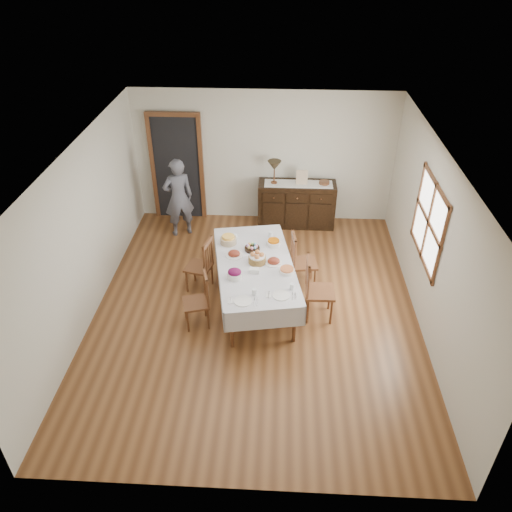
{
  "coord_description": "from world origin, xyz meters",
  "views": [
    {
      "loc": [
        0.33,
        -6.04,
        5.08
      ],
      "look_at": [
        0.0,
        0.1,
        0.95
      ],
      "focal_mm": 35.0,
      "sensor_mm": 36.0,
      "label": 1
    }
  ],
  "objects_px": {
    "chair_left_near": "(199,300)",
    "person": "(178,195)",
    "dining_table": "(255,268)",
    "sideboard": "(296,204)",
    "table_lamp": "(274,166)",
    "chair_right_near": "(316,288)",
    "chair_left_far": "(201,265)",
    "chair_right_far": "(301,260)"
  },
  "relations": [
    {
      "from": "chair_left_near",
      "to": "chair_left_far",
      "type": "height_order",
      "value": "chair_left_far"
    },
    {
      "from": "sideboard",
      "to": "person",
      "type": "relative_size",
      "value": 0.91
    },
    {
      "from": "chair_right_far",
      "to": "sideboard",
      "type": "relative_size",
      "value": 0.65
    },
    {
      "from": "chair_left_far",
      "to": "table_lamp",
      "type": "bearing_deg",
      "value": 166.73
    },
    {
      "from": "chair_left_near",
      "to": "dining_table",
      "type": "bearing_deg",
      "value": 107.53
    },
    {
      "from": "chair_left_far",
      "to": "chair_right_far",
      "type": "distance_m",
      "value": 1.62
    },
    {
      "from": "sideboard",
      "to": "chair_left_far",
      "type": "bearing_deg",
      "value": -125.26
    },
    {
      "from": "dining_table",
      "to": "table_lamp",
      "type": "distance_m",
      "value": 2.6
    },
    {
      "from": "chair_left_near",
      "to": "sideboard",
      "type": "xyz_separation_m",
      "value": [
        1.48,
        3.08,
        -0.0
      ]
    },
    {
      "from": "chair_left_far",
      "to": "sideboard",
      "type": "distance_m",
      "value": 2.71
    },
    {
      "from": "dining_table",
      "to": "chair_left_near",
      "type": "bearing_deg",
      "value": -156.46
    },
    {
      "from": "chair_left_far",
      "to": "sideboard",
      "type": "bearing_deg",
      "value": 158.37
    },
    {
      "from": "chair_left_near",
      "to": "chair_right_far",
      "type": "distance_m",
      "value": 1.85
    },
    {
      "from": "chair_left_far",
      "to": "sideboard",
      "type": "relative_size",
      "value": 0.63
    },
    {
      "from": "chair_right_near",
      "to": "chair_left_near",
      "type": "bearing_deg",
      "value": 98.14
    },
    {
      "from": "chair_left_near",
      "to": "person",
      "type": "bearing_deg",
      "value": 179.91
    },
    {
      "from": "chair_left_far",
      "to": "person",
      "type": "relative_size",
      "value": 0.57
    },
    {
      "from": "chair_right_near",
      "to": "sideboard",
      "type": "relative_size",
      "value": 0.7
    },
    {
      "from": "dining_table",
      "to": "table_lamp",
      "type": "height_order",
      "value": "table_lamp"
    },
    {
      "from": "chair_right_near",
      "to": "table_lamp",
      "type": "xyz_separation_m",
      "value": [
        -0.71,
        2.79,
        0.73
      ]
    },
    {
      "from": "chair_left_far",
      "to": "person",
      "type": "xyz_separation_m",
      "value": [
        -0.67,
        1.74,
        0.35
      ]
    },
    {
      "from": "chair_right_far",
      "to": "table_lamp",
      "type": "bearing_deg",
      "value": 6.61
    },
    {
      "from": "chair_right_far",
      "to": "person",
      "type": "relative_size",
      "value": 0.59
    },
    {
      "from": "sideboard",
      "to": "dining_table",
      "type": "bearing_deg",
      "value": -104.92
    },
    {
      "from": "dining_table",
      "to": "person",
      "type": "distance_m",
      "value": 2.59
    },
    {
      "from": "chair_right_near",
      "to": "sideboard",
      "type": "bearing_deg",
      "value": 4.64
    },
    {
      "from": "chair_right_near",
      "to": "person",
      "type": "bearing_deg",
      "value": 46.21
    },
    {
      "from": "chair_left_near",
      "to": "chair_left_far",
      "type": "bearing_deg",
      "value": 169.42
    },
    {
      "from": "dining_table",
      "to": "person",
      "type": "height_order",
      "value": "person"
    },
    {
      "from": "chair_right_far",
      "to": "sideboard",
      "type": "height_order",
      "value": "chair_right_far"
    },
    {
      "from": "dining_table",
      "to": "chair_right_near",
      "type": "relative_size",
      "value": 2.28
    },
    {
      "from": "chair_right_near",
      "to": "table_lamp",
      "type": "bearing_deg",
      "value": 13.64
    },
    {
      "from": "dining_table",
      "to": "sideboard",
      "type": "relative_size",
      "value": 1.59
    },
    {
      "from": "dining_table",
      "to": "sideboard",
      "type": "distance_m",
      "value": 2.64
    },
    {
      "from": "chair_left_near",
      "to": "table_lamp",
      "type": "relative_size",
      "value": 1.95
    },
    {
      "from": "chair_left_far",
      "to": "chair_right_near",
      "type": "xyz_separation_m",
      "value": [
        1.82,
        -0.6,
        0.05
      ]
    },
    {
      "from": "chair_right_near",
      "to": "table_lamp",
      "type": "distance_m",
      "value": 2.97
    },
    {
      "from": "chair_left_far",
      "to": "chair_right_near",
      "type": "distance_m",
      "value": 1.92
    },
    {
      "from": "chair_right_far",
      "to": "table_lamp",
      "type": "distance_m",
      "value": 2.21
    },
    {
      "from": "dining_table",
      "to": "person",
      "type": "bearing_deg",
      "value": 116.75
    },
    {
      "from": "chair_left_near",
      "to": "person",
      "type": "distance_m",
      "value": 2.74
    },
    {
      "from": "chair_right_near",
      "to": "chair_right_far",
      "type": "xyz_separation_m",
      "value": [
        -0.21,
        0.78,
        -0.03
      ]
    }
  ]
}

